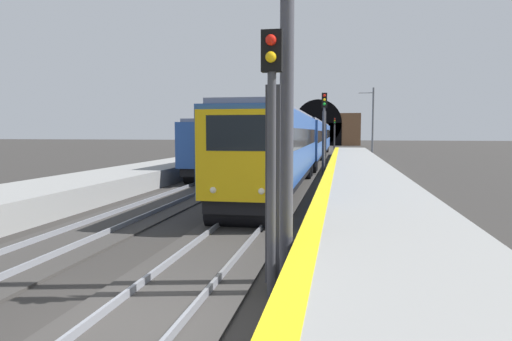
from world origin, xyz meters
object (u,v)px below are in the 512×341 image
object	(u,v)px
railway_signal_near	(272,143)
railway_signal_far	(335,131)
train_main_approaching	(308,140)
overhead_signal_gantry	(87,15)
train_adjacent_platform	(265,141)
railway_signal_mid	(324,126)
catenary_mast_near	(373,122)

from	to	relation	value
railway_signal_near	railway_signal_far	bearing A→B (deg)	-180.00
train_main_approaching	overhead_signal_gantry	xyz separation A→B (m)	(-33.19, 2.24, 3.25)
train_adjacent_platform	railway_signal_far	size ratio (longest dim) A/B	7.54
train_adjacent_platform	railway_signal_far	distance (m)	34.26
railway_signal_mid	railway_signal_far	size ratio (longest dim) A/B	1.07
overhead_signal_gantry	catenary_mast_near	xyz separation A→B (m)	(45.07, -8.88, -1.42)
train_main_approaching	catenary_mast_near	size ratio (longest dim) A/B	7.00
train_adjacent_platform	railway_signal_near	bearing A→B (deg)	-168.76
train_main_approaching	catenary_mast_near	distance (m)	13.74
train_main_approaching	train_adjacent_platform	xyz separation A→B (m)	(2.54, 4.47, -0.14)
train_main_approaching	overhead_signal_gantry	size ratio (longest dim) A/B	6.48
catenary_mast_near	railway_signal_far	bearing A→B (deg)	11.08
train_main_approaching	railway_signal_far	size ratio (longest dim) A/B	10.47
railway_signal_mid	overhead_signal_gantry	world-z (taller)	overhead_signal_gantry
railway_signal_near	overhead_signal_gantry	xyz separation A→B (m)	(0.73, 4.12, 2.70)
train_main_approaching	railway_signal_far	bearing A→B (deg)	176.61
catenary_mast_near	railway_signal_near	bearing A→B (deg)	174.07
train_main_approaching	railway_signal_mid	distance (m)	9.76
train_main_approaching	train_adjacent_platform	world-z (taller)	train_adjacent_platform
railway_signal_mid	train_adjacent_platform	bearing A→B (deg)	-152.15
railway_signal_mid	overhead_signal_gantry	xyz separation A→B (m)	(-23.68, 4.12, 2.09)
railway_signal_near	railway_signal_mid	size ratio (longest dim) A/B	0.84
train_main_approaching	catenary_mast_near	world-z (taller)	catenary_mast_near
railway_signal_mid	overhead_signal_gantry	distance (m)	24.13
train_adjacent_platform	railway_signal_near	distance (m)	37.01
train_main_approaching	overhead_signal_gantry	distance (m)	33.42
train_adjacent_platform	catenary_mast_near	size ratio (longest dim) A/B	5.04
overhead_signal_gantry	railway_signal_far	bearing A→B (deg)	-3.40
train_main_approaching	catenary_mast_near	xyz separation A→B (m)	(11.89, -6.65, 1.83)
train_main_approaching	railway_signal_near	distance (m)	33.97
railway_signal_far	overhead_signal_gantry	distance (m)	69.53
train_adjacent_platform	railway_signal_mid	world-z (taller)	railway_signal_mid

